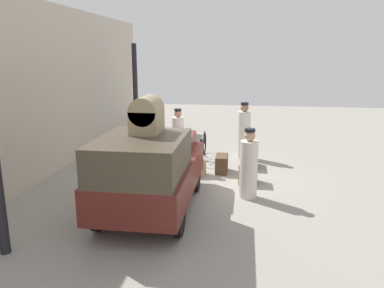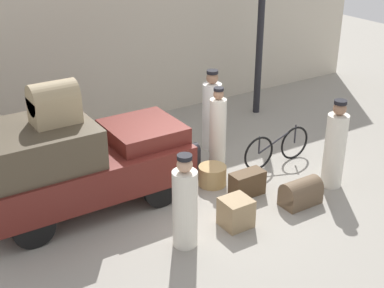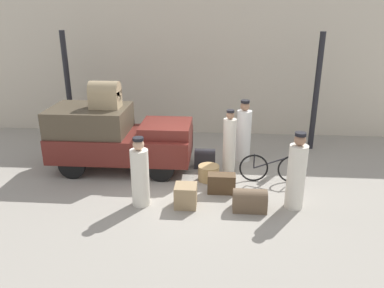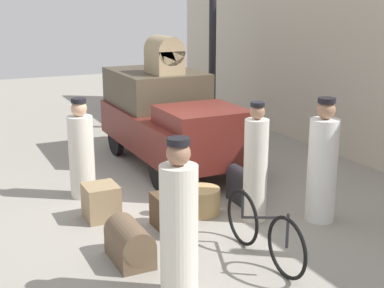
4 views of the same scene
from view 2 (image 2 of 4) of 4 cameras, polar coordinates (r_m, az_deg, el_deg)
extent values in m
plane|color=gray|center=(9.98, -0.36, -5.62)|extent=(30.00, 30.00, 0.00)
cube|color=beige|center=(12.56, -10.50, 11.56)|extent=(16.00, 0.15, 4.50)
cylinder|color=black|center=(13.40, 7.22, 10.48)|extent=(0.17, 0.17, 3.53)
cylinder|color=black|center=(10.74, -7.23, -1.39)|extent=(0.69, 0.12, 0.69)
cylinder|color=black|center=(9.54, -3.26, -4.82)|extent=(0.69, 0.12, 0.69)
cylinder|color=black|center=(10.12, -19.05, -4.42)|extent=(0.69, 0.12, 0.69)
cylinder|color=black|center=(8.84, -16.51, -8.61)|extent=(0.69, 0.12, 0.69)
cube|color=#591E19|center=(9.57, -11.57, -2.84)|extent=(3.71, 1.68, 0.66)
cube|color=#473D2D|center=(9.07, -16.81, -0.36)|extent=(2.04, 1.54, 0.68)
cube|color=#591E19|center=(9.79, -5.27, 1.36)|extent=(1.30, 1.31, 0.30)
torus|color=black|center=(11.42, 10.87, 0.12)|extent=(0.73, 0.04, 0.73)
torus|color=black|center=(10.84, 7.13, -1.01)|extent=(0.73, 0.04, 0.73)
cylinder|color=#232328|center=(11.05, 9.11, 0.41)|extent=(0.97, 0.04, 0.39)
cylinder|color=#232328|center=(10.76, 7.18, -0.11)|extent=(0.04, 0.04, 0.38)
cylinder|color=#232328|center=(11.34, 10.95, 1.06)|extent=(0.04, 0.04, 0.41)
cylinder|color=tan|center=(10.30, 2.18, -3.37)|extent=(0.54, 0.54, 0.39)
cylinder|color=silver|center=(8.37, -0.76, -6.95)|extent=(0.40, 0.40, 1.31)
sphere|color=tan|center=(7.99, -0.79, -2.22)|extent=(0.25, 0.25, 0.25)
cylinder|color=black|center=(7.93, -0.80, -1.41)|extent=(0.23, 0.23, 0.07)
cylinder|color=silver|center=(10.38, 14.96, -0.72)|extent=(0.40, 0.40, 1.45)
sphere|color=#936B51|center=(10.06, 15.49, 3.65)|extent=(0.25, 0.25, 0.25)
cylinder|color=black|center=(10.01, 15.57, 4.32)|extent=(0.23, 0.23, 0.07)
cylinder|color=silver|center=(10.76, 2.76, 1.11)|extent=(0.34, 0.34, 1.47)
sphere|color=#936B51|center=(10.44, 2.85, 5.31)|extent=(0.21, 0.21, 0.21)
cylinder|color=black|center=(10.41, 2.86, 5.87)|extent=(0.20, 0.20, 0.06)
cylinder|color=white|center=(11.60, 2.11, 2.98)|extent=(0.41, 0.41, 1.47)
sphere|color=#936B51|center=(11.31, 2.18, 7.05)|extent=(0.26, 0.26, 0.26)
cylinder|color=black|center=(11.27, 2.19, 7.68)|extent=(0.24, 0.24, 0.07)
cube|color=#232328|center=(10.80, -0.69, -1.83)|extent=(0.56, 0.26, 0.42)
cylinder|color=#232328|center=(10.70, -0.69, -0.82)|extent=(0.56, 0.26, 0.26)
cube|color=#937A56|center=(9.07, 4.71, -7.29)|extent=(0.49, 0.47, 0.50)
cube|color=brown|center=(9.89, 11.48, -5.56)|extent=(0.73, 0.42, 0.28)
cylinder|color=brown|center=(9.82, 11.55, -4.85)|extent=(0.73, 0.42, 0.42)
cube|color=#4C3823|center=(9.98, 5.90, -4.22)|extent=(0.66, 0.32, 0.47)
cube|color=#9E8966|center=(8.97, -14.43, 3.55)|extent=(0.76, 0.52, 0.44)
cylinder|color=#9E8966|center=(8.89, -14.58, 4.86)|extent=(0.76, 0.52, 0.52)
camera|label=1|loc=(7.82, -64.12, -3.87)|focal=35.00mm
camera|label=3|loc=(5.62, 68.96, -0.61)|focal=35.00mm
camera|label=4|loc=(12.59, 38.49, 10.40)|focal=50.00mm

